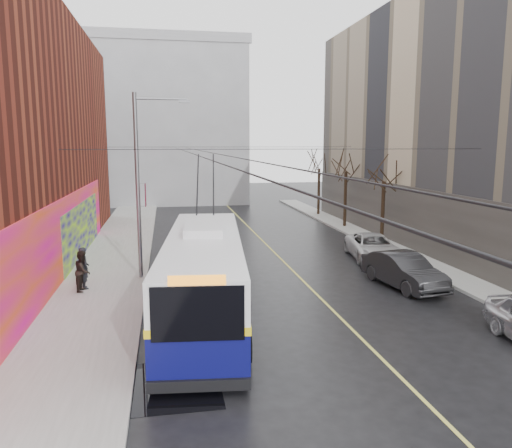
{
  "coord_description": "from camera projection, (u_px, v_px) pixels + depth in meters",
  "views": [
    {
      "loc": [
        -4.97,
        -14.44,
        6.61
      ],
      "look_at": [
        -0.79,
        8.67,
        2.84
      ],
      "focal_mm": 35.0,
      "sensor_mm": 36.0,
      "label": 1
    }
  ],
  "objects": [
    {
      "name": "ground",
      "position": [
        328.0,
        353.0,
        15.95
      ],
      "size": [
        140.0,
        140.0,
        0.0
      ],
      "primitive_type": "plane",
      "color": "black",
      "rests_on": "ground"
    },
    {
      "name": "sidewalk_left",
      "position": [
        110.0,
        270.0,
        26.19
      ],
      "size": [
        4.0,
        60.0,
        0.15
      ],
      "primitive_type": "cube",
      "color": "gray",
      "rests_on": "ground"
    },
    {
      "name": "sidewalk_right",
      "position": [
        410.0,
        257.0,
        29.18
      ],
      "size": [
        2.0,
        60.0,
        0.15
      ],
      "primitive_type": "cube",
      "color": "gray",
      "rests_on": "ground"
    },
    {
      "name": "lane_line",
      "position": [
        278.0,
        256.0,
        29.81
      ],
      "size": [
        0.12,
        50.0,
        0.01
      ],
      "primitive_type": "cube",
      "color": "#BFB74C",
      "rests_on": "ground"
    },
    {
      "name": "building_far",
      "position": [
        155.0,
        123.0,
        57.17
      ],
      "size": [
        20.5,
        12.1,
        18.0
      ],
      "color": "gray",
      "rests_on": "ground"
    },
    {
      "name": "streetlight_pole",
      "position": [
        141.0,
        181.0,
        23.82
      ],
      "size": [
        2.65,
        0.6,
        9.0
      ],
      "color": "slate",
      "rests_on": "ground"
    },
    {
      "name": "catenary_wires",
      "position": [
        208.0,
        150.0,
        28.86
      ],
      "size": [
        18.0,
        60.0,
        0.22
      ],
      "color": "black"
    },
    {
      "name": "tree_near",
      "position": [
        384.0,
        170.0,
        32.29
      ],
      "size": [
        3.2,
        3.2,
        6.4
      ],
      "color": "black",
      "rests_on": "ground"
    },
    {
      "name": "tree_mid",
      "position": [
        346.0,
        162.0,
        39.04
      ],
      "size": [
        3.2,
        3.2,
        6.68
      ],
      "color": "black",
      "rests_on": "ground"
    },
    {
      "name": "tree_far",
      "position": [
        319.0,
        160.0,
        45.86
      ],
      "size": [
        3.2,
        3.2,
        6.57
      ],
      "color": "black",
      "rests_on": "ground"
    },
    {
      "name": "puddle",
      "position": [
        173.0,
        385.0,
        13.82
      ],
      "size": [
        2.62,
        3.09,
        0.01
      ],
      "primitive_type": "cube",
      "color": "black",
      "rests_on": "ground"
    },
    {
      "name": "pigeons_flying",
      "position": [
        224.0,
        129.0,
        23.7
      ],
      "size": [
        3.86,
        2.3,
        2.05
      ],
      "color": "slate"
    },
    {
      "name": "trolleybus",
      "position": [
        204.0,
        274.0,
        19.08
      ],
      "size": [
        4.03,
        13.08,
        6.12
      ],
      "rotation": [
        0.0,
        0.0,
        -0.1
      ],
      "color": "#090A48",
      "rests_on": "ground"
    },
    {
      "name": "parked_car_b",
      "position": [
        403.0,
        270.0,
        23.17
      ],
      "size": [
        2.41,
        5.06,
        1.6
      ],
      "primitive_type": "imported",
      "rotation": [
        0.0,
        0.0,
        0.15
      ],
      "color": "#262629",
      "rests_on": "ground"
    },
    {
      "name": "parked_car_c",
      "position": [
        373.0,
        247.0,
        28.8
      ],
      "size": [
        3.16,
        5.55,
        1.46
      ],
      "primitive_type": "imported",
      "rotation": [
        0.0,
        0.0,
        -0.15
      ],
      "color": "silver",
      "rests_on": "ground"
    },
    {
      "name": "following_car",
      "position": [
        207.0,
        233.0,
        33.09
      ],
      "size": [
        2.11,
        4.69,
        1.56
      ],
      "primitive_type": "imported",
      "rotation": [
        0.0,
        0.0,
        -0.06
      ],
      "color": "#B5B5BB",
      "rests_on": "ground"
    },
    {
      "name": "pedestrian_a",
      "position": [
        84.0,
        268.0,
        22.44
      ],
      "size": [
        0.7,
        0.82,
        1.9
      ],
      "primitive_type": "imported",
      "rotation": [
        0.0,
        0.0,
        1.99
      ],
      "color": "black",
      "rests_on": "sidewalk_left"
    },
    {
      "name": "pedestrian_b",
      "position": [
        83.0,
        271.0,
        22.05
      ],
      "size": [
        0.79,
        0.96,
        1.82
      ],
      "primitive_type": "imported",
      "rotation": [
        0.0,
        0.0,
        1.45
      ],
      "color": "black",
      "rests_on": "sidewalk_left"
    }
  ]
}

